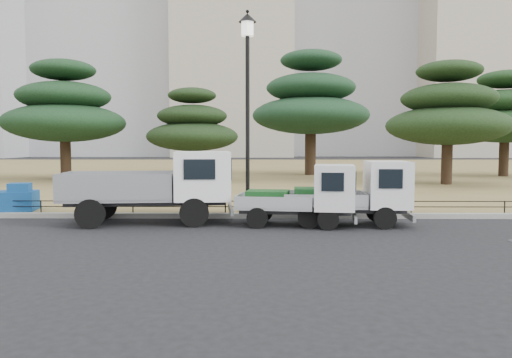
{
  "coord_description": "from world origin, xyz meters",
  "views": [
    {
      "loc": [
        0.15,
        -13.26,
        2.37
      ],
      "look_at": [
        0.0,
        2.0,
        1.3
      ],
      "focal_mm": 35.0,
      "sensor_mm": 36.0,
      "label": 1
    }
  ],
  "objects_px": {
    "truck_kei_front": "(305,196)",
    "street_lamp": "(247,79)",
    "truck_large": "(159,183)",
    "tarp_pile": "(14,200)",
    "truck_kei_rear": "(356,193)"
  },
  "relations": [
    {
      "from": "truck_kei_front",
      "to": "street_lamp",
      "type": "distance_m",
      "value": 4.36
    },
    {
      "from": "truck_large",
      "to": "tarp_pile",
      "type": "relative_size",
      "value": 3.28
    },
    {
      "from": "street_lamp",
      "to": "tarp_pile",
      "type": "relative_size",
      "value": 4.09
    },
    {
      "from": "truck_large",
      "to": "street_lamp",
      "type": "distance_m",
      "value": 4.39
    },
    {
      "from": "truck_kei_front",
      "to": "truck_large",
      "type": "bearing_deg",
      "value": -179.09
    },
    {
      "from": "truck_kei_rear",
      "to": "street_lamp",
      "type": "distance_m",
      "value": 5.05
    },
    {
      "from": "truck_kei_front",
      "to": "truck_kei_rear",
      "type": "distance_m",
      "value": 1.51
    },
    {
      "from": "truck_kei_front",
      "to": "tarp_pile",
      "type": "distance_m",
      "value": 9.77
    },
    {
      "from": "truck_kei_rear",
      "to": "tarp_pile",
      "type": "relative_size",
      "value": 2.35
    },
    {
      "from": "truck_kei_front",
      "to": "truck_kei_rear",
      "type": "height_order",
      "value": "truck_kei_rear"
    },
    {
      "from": "truck_kei_rear",
      "to": "tarp_pile",
      "type": "xyz_separation_m",
      "value": [
        -11.03,
        1.95,
        -0.41
      ]
    },
    {
      "from": "truck_kei_front",
      "to": "tarp_pile",
      "type": "bearing_deg",
      "value": 175.24
    },
    {
      "from": "truck_kei_front",
      "to": "tarp_pile",
      "type": "height_order",
      "value": "truck_kei_front"
    },
    {
      "from": "truck_kei_front",
      "to": "street_lamp",
      "type": "bearing_deg",
      "value": 141.38
    },
    {
      "from": "truck_kei_front",
      "to": "truck_kei_rear",
      "type": "bearing_deg",
      "value": 14.18
    }
  ]
}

